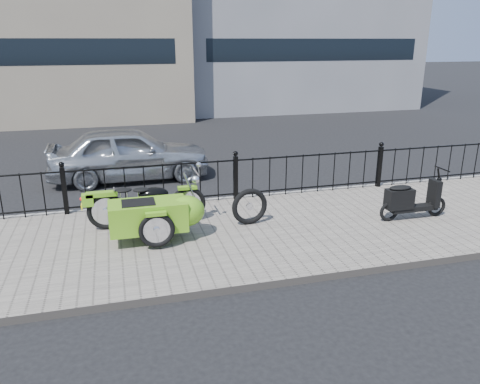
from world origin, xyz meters
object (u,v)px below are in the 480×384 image
object	(u,v)px
spare_tire	(250,207)
sedan_car	(130,153)
scooter	(410,200)
motorcycle_sidecar	(158,212)

from	to	relation	value
spare_tire	sedan_car	size ratio (longest dim) A/B	0.17
spare_tire	sedan_car	xyz separation A→B (m)	(-2.00, 4.07, 0.21)
spare_tire	scooter	bearing A→B (deg)	-10.28
scooter	spare_tire	world-z (taller)	scooter
motorcycle_sidecar	sedan_car	xyz separation A→B (m)	(-0.28, 4.24, 0.09)
scooter	sedan_car	size ratio (longest dim) A/B	0.36
sedan_car	scooter	bearing A→B (deg)	-133.12
motorcycle_sidecar	scooter	xyz separation A→B (m)	(4.77, -0.39, -0.09)
motorcycle_sidecar	scooter	distance (m)	4.79
scooter	spare_tire	bearing A→B (deg)	169.72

